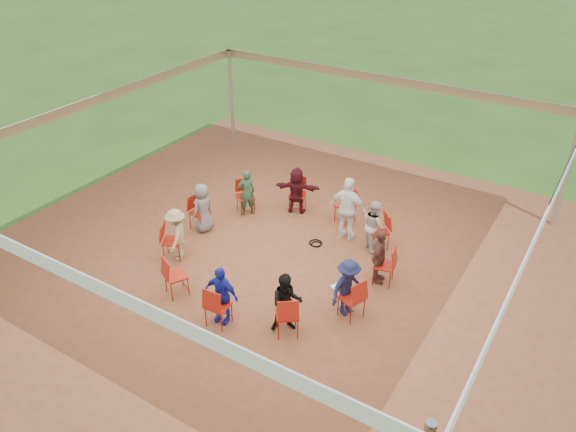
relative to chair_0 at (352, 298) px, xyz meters
The scene contains 26 objects.
ground 2.43m from the chair_0, 159.85° to the left, with size 80.00×80.00×0.00m, color #2C571B.
dirt_patch 2.43m from the chair_0, 159.85° to the left, with size 13.00×13.00×0.00m, color brown.
tent 3.07m from the chair_0, 159.85° to the left, with size 10.33×10.33×3.00m.
chair_0 is the anchor object (origin of this frame).
chair_1 1.35m from the chair_0, 86.21° to the left, with size 0.42×0.44×0.90m, color #AA1B0F, non-canonical shape.
chair_2 2.58m from the chair_0, 102.57° to the left, with size 0.42×0.44×0.90m, color #AA1B0F, non-canonical shape.
chair_3 3.61m from the chair_0, 118.94° to the left, with size 0.42×0.44×0.90m, color #AA1B0F, non-canonical shape.
chair_4 4.35m from the chair_0, 135.30° to the left, with size 0.42×0.44×0.90m, color #AA1B0F, non-canonical shape.
chair_5 4.73m from the chair_0, 151.66° to the left, with size 0.42×0.44×0.90m, color #AA1B0F, non-canonical shape.
chair_6 4.73m from the chair_0, 168.03° to the left, with size 0.42×0.44×0.90m, color #AA1B0F, non-canonical shape.
chair_7 4.35m from the chair_0, behind, with size 0.42×0.44×0.90m, color #AA1B0F, non-canonical shape.
chair_8 3.61m from the chair_0, 159.25° to the right, with size 0.42×0.44×0.90m, color #AA1B0F, non-canonical shape.
chair_9 2.58m from the chair_0, 142.88° to the right, with size 0.42×0.44×0.90m, color #AA1B0F, non-canonical shape.
chair_10 1.35m from the chair_0, 126.52° to the right, with size 0.42×0.44×0.90m, color #AA1B0F, non-canonical shape.
person_seated_0 0.22m from the chair_0, 159.85° to the left, with size 0.81×0.40×1.25m, color #171C42.
person_seated_1 1.33m from the chair_0, 91.22° to the left, with size 0.73×0.38×1.25m, color brown.
person_seated_2 2.53m from the chair_0, 104.87° to the left, with size 0.61×0.35×1.25m, color #B9B1A2.
person_seated_3 4.24m from the chair_0, 135.97° to the left, with size 1.16×0.43×1.25m, color #420E17.
person_seated_4 4.62m from the chair_0, 151.88° to the left, with size 0.46×0.30×1.25m, color #25482D.
person_seated_5 4.62m from the chair_0, 167.81° to the left, with size 0.61×0.34×1.25m, color slate.
person_seated_6 4.24m from the chair_0, behind, with size 0.81×0.40×1.25m, color tan.
person_seated_7 2.53m from the chair_0, 145.18° to the right, with size 0.73×0.38×1.25m, color #1925A8.
person_seated_8 1.33m from the chair_0, 131.53° to the right, with size 0.61×0.35×1.25m, color black.
standing_person 2.86m from the chair_0, 118.61° to the left, with size 0.94×0.48×1.61m, color white.
cable_coil 2.67m from the chair_0, 134.67° to the left, with size 0.33×0.33×0.03m.
laptop 0.32m from the chair_0, 159.85° to the left, with size 0.37×0.41×0.23m.
Camera 1 is at (5.74, -8.74, 7.38)m, focal length 35.00 mm.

